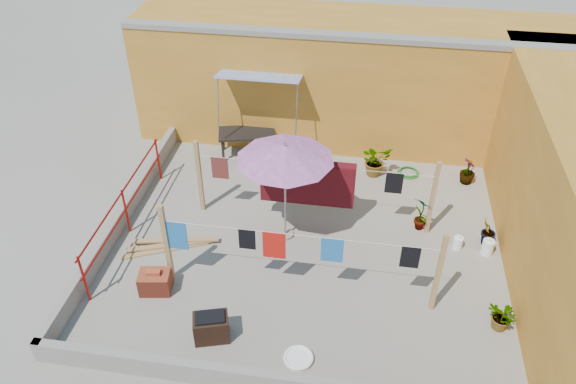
# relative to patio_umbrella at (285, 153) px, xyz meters

# --- Properties ---
(ground) EXTENTS (80.00, 80.00, 0.00)m
(ground) POSITION_rel_patio_umbrella_xyz_m (0.50, -0.19, -2.10)
(ground) COLOR #9E998E
(ground) RESTS_ON ground
(wall_back) EXTENTS (11.00, 3.27, 3.21)m
(wall_back) POSITION_rel_patio_umbrella_xyz_m (1.00, 4.51, -0.49)
(wall_back) COLOR #C8812B
(wall_back) RESTS_ON ground
(parapet_front) EXTENTS (8.30, 0.16, 0.44)m
(parapet_front) POSITION_rel_patio_umbrella_xyz_m (0.50, -3.77, -1.88)
(parapet_front) COLOR gray
(parapet_front) RESTS_ON ground
(parapet_left) EXTENTS (0.16, 7.30, 0.44)m
(parapet_left) POSITION_rel_patio_umbrella_xyz_m (-3.58, -0.19, -1.88)
(parapet_left) COLOR gray
(parapet_left) RESTS_ON ground
(red_railing) EXTENTS (0.05, 4.20, 1.10)m
(red_railing) POSITION_rel_patio_umbrella_xyz_m (-3.35, -0.39, -1.38)
(red_railing) COLOR #9E140F
(red_railing) RESTS_ON ground
(clothesline_rig) EXTENTS (5.09, 2.35, 1.80)m
(clothesline_rig) POSITION_rel_patio_umbrella_xyz_m (0.38, 0.40, -1.10)
(clothesline_rig) COLOR tan
(clothesline_rig) RESTS_ON ground
(patio_umbrella) EXTENTS (2.31, 2.31, 2.34)m
(patio_umbrella) POSITION_rel_patio_umbrella_xyz_m (0.00, 0.00, 0.00)
(patio_umbrella) COLOR gray
(patio_umbrella) RESTS_ON ground
(outdoor_table) EXTENTS (1.55, 1.03, 0.66)m
(outdoor_table) POSITION_rel_patio_umbrella_xyz_m (-1.49, 3.01, -1.50)
(outdoor_table) COLOR black
(outdoor_table) RESTS_ON ground
(brick_stack) EXTENTS (0.64, 0.51, 0.51)m
(brick_stack) POSITION_rel_patio_umbrella_xyz_m (-2.20, -1.96, -1.88)
(brick_stack) COLOR #A23825
(brick_stack) RESTS_ON ground
(lumber_pile) EXTENTS (1.90, 0.91, 0.12)m
(lumber_pile) POSITION_rel_patio_umbrella_xyz_m (-2.31, -0.74, -2.04)
(lumber_pile) COLOR tan
(lumber_pile) RESTS_ON ground
(brazier) EXTENTS (0.69, 0.56, 0.54)m
(brazier) POSITION_rel_patio_umbrella_xyz_m (-0.84, -2.88, -1.84)
(brazier) COLOR black
(brazier) RESTS_ON ground
(white_basin) EXTENTS (0.52, 0.52, 0.09)m
(white_basin) POSITION_rel_patio_umbrella_xyz_m (0.73, -3.12, -2.05)
(white_basin) COLOR white
(white_basin) RESTS_ON ground
(water_jug_a) EXTENTS (0.20, 0.20, 0.32)m
(water_jug_a) POSITION_rel_patio_umbrella_xyz_m (3.61, 0.18, -1.96)
(water_jug_a) COLOR white
(water_jug_a) RESTS_ON ground
(water_jug_b) EXTENTS (0.24, 0.24, 0.38)m
(water_jug_b) POSITION_rel_patio_umbrella_xyz_m (4.20, 0.11, -1.93)
(water_jug_b) COLOR white
(water_jug_b) RESTS_ON ground
(green_hose) EXTENTS (0.55, 0.55, 0.08)m
(green_hose) POSITION_rel_patio_umbrella_xyz_m (2.64, 2.77, -2.06)
(green_hose) COLOR #1B7C21
(green_hose) RESTS_ON ground
(plant_back_a) EXTENTS (0.94, 0.91, 0.79)m
(plant_back_a) POSITION_rel_patio_umbrella_xyz_m (1.80, 2.64, -1.70)
(plant_back_a) COLOR #1E5E1B
(plant_back_a) RESTS_ON ground
(plant_back_b) EXTENTS (0.44, 0.44, 0.66)m
(plant_back_b) POSITION_rel_patio_umbrella_xyz_m (4.01, 2.61, -1.77)
(plant_back_b) COLOR #1E5E1B
(plant_back_b) RESTS_ON ground
(plant_right_a) EXTENTS (0.54, 0.52, 0.85)m
(plant_right_a) POSITION_rel_patio_umbrella_xyz_m (2.86, 0.69, -1.68)
(plant_right_a) COLOR #1E5E1B
(plant_right_a) RESTS_ON ground
(plant_right_b) EXTENTS (0.47, 0.48, 0.68)m
(plant_right_b) POSITION_rel_patio_umbrella_xyz_m (4.20, 0.38, -1.76)
(plant_right_b) COLOR #1E5E1B
(plant_right_b) RESTS_ON ground
(plant_right_c) EXTENTS (0.67, 0.69, 0.58)m
(plant_right_c) POSITION_rel_patio_umbrella_xyz_m (4.20, -1.88, -1.81)
(plant_right_c) COLOR #1E5E1B
(plant_right_c) RESTS_ON ground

